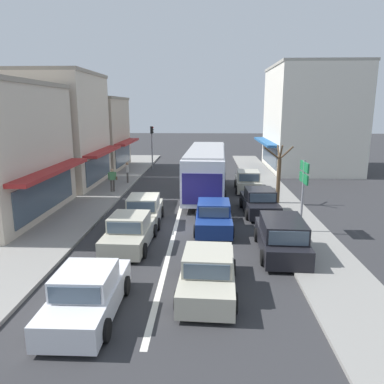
% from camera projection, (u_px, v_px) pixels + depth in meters
% --- Properties ---
extents(ground_plane, '(140.00, 140.00, 0.00)m').
position_uv_depth(ground_plane, '(176.00, 227.00, 19.17)').
color(ground_plane, '#2D2D30').
extents(lane_centre_line, '(0.20, 28.00, 0.01)m').
position_uv_depth(lane_centre_line, '(181.00, 207.00, 23.07)').
color(lane_centre_line, silver).
rests_on(lane_centre_line, ground).
extents(sidewalk_left, '(5.20, 44.00, 0.14)m').
position_uv_depth(sidewalk_left, '(83.00, 197.00, 25.26)').
color(sidewalk_left, gray).
rests_on(sidewalk_left, ground).
extents(kerb_right, '(2.80, 44.00, 0.12)m').
position_uv_depth(kerb_right, '(276.00, 199.00, 24.77)').
color(kerb_right, gray).
rests_on(kerb_right, ground).
extents(shopfront_mid_block, '(7.86, 7.77, 8.56)m').
position_uv_depth(shopfront_mid_block, '(52.00, 130.00, 28.43)').
color(shopfront_mid_block, beige).
rests_on(shopfront_mid_block, ground).
extents(shopfront_far_end, '(8.18, 7.51, 6.94)m').
position_uv_depth(shopfront_far_end, '(86.00, 134.00, 36.31)').
color(shopfront_far_end, '#B2A38E').
rests_on(shopfront_far_end, ground).
extents(building_right_far, '(8.56, 10.03, 9.87)m').
position_uv_depth(building_right_far, '(310.00, 119.00, 35.81)').
color(building_right_far, silver).
rests_on(building_right_far, ground).
extents(city_bus, '(3.05, 10.95, 3.23)m').
position_uv_depth(city_bus, '(206.00, 168.00, 26.00)').
color(city_bus, silver).
rests_on(city_bus, ground).
extents(sedan_behind_bus_near, '(1.90, 4.20, 1.47)m').
position_uv_depth(sedan_behind_bus_near, '(87.00, 294.00, 10.97)').
color(sedan_behind_bus_near, silver).
rests_on(sedan_behind_bus_near, ground).
extents(sedan_adjacent_lane_lead, '(2.04, 4.27, 1.47)m').
position_uv_depth(sedan_adjacent_lane_lead, '(208.00, 273.00, 12.37)').
color(sedan_adjacent_lane_lead, '#B7B29E').
rests_on(sedan_adjacent_lane_lead, ground).
extents(sedan_adjacent_lane_trail, '(1.92, 4.21, 1.47)m').
position_uv_depth(sedan_adjacent_lane_trail, '(214.00, 217.00, 18.72)').
color(sedan_adjacent_lane_trail, navy).
rests_on(sedan_adjacent_lane_trail, ground).
extents(hatchback_queue_gap_filler, '(1.91, 3.75, 1.54)m').
position_uv_depth(hatchback_queue_gap_filler, '(144.00, 211.00, 19.64)').
color(hatchback_queue_gap_filler, '#B7B29E').
rests_on(hatchback_queue_gap_filler, ground).
extents(sedan_behind_bus_mid, '(2.01, 4.26, 1.47)m').
position_uv_depth(sedan_behind_bus_mid, '(130.00, 232.00, 16.44)').
color(sedan_behind_bus_mid, '#B7B29E').
rests_on(sedan_behind_bus_mid, ground).
extents(parked_wagon_kerb_front, '(2.06, 4.56, 1.58)m').
position_uv_depth(parked_wagon_kerb_front, '(281.00, 237.00, 15.58)').
color(parked_wagon_kerb_front, black).
rests_on(parked_wagon_kerb_front, ground).
extents(parked_sedan_kerb_second, '(2.02, 4.26, 1.47)m').
position_uv_depth(parked_sedan_kerb_second, '(259.00, 202.00, 21.52)').
color(parked_sedan_kerb_second, black).
rests_on(parked_sedan_kerb_second, ground).
extents(parked_hatchback_kerb_third, '(1.92, 3.76, 1.54)m').
position_uv_depth(parked_hatchback_kerb_third, '(248.00, 182.00, 27.23)').
color(parked_hatchback_kerb_third, '#B7B29E').
rests_on(parked_hatchback_kerb_third, ground).
extents(traffic_light_downstreet, '(0.33, 0.24, 4.20)m').
position_uv_depth(traffic_light_downstreet, '(152.00, 140.00, 36.35)').
color(traffic_light_downstreet, gray).
rests_on(traffic_light_downstreet, ground).
extents(directional_road_sign, '(0.10, 1.40, 3.60)m').
position_uv_depth(directional_road_sign, '(304.00, 179.00, 17.64)').
color(directional_road_sign, gray).
rests_on(directional_road_sign, ground).
extents(street_tree_right, '(1.82, 1.58, 3.82)m').
position_uv_depth(street_tree_right, '(279.00, 176.00, 23.25)').
color(street_tree_right, brown).
rests_on(street_tree_right, ground).
extents(pedestrian_with_handbag_near, '(0.65, 0.38, 1.63)m').
position_uv_depth(pedestrian_with_handbag_near, '(113.00, 179.00, 26.50)').
color(pedestrian_with_handbag_near, '#4C4742').
rests_on(pedestrian_with_handbag_near, sidewalk_left).
extents(pedestrian_browsing_midblock, '(0.28, 0.56, 1.63)m').
position_uv_depth(pedestrian_browsing_midblock, '(127.00, 171.00, 29.60)').
color(pedestrian_browsing_midblock, '#4C4742').
rests_on(pedestrian_browsing_midblock, sidewalk_left).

